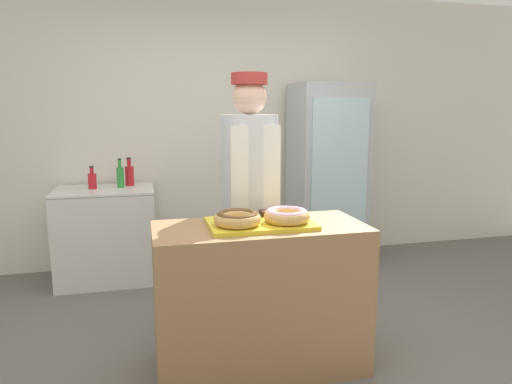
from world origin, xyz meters
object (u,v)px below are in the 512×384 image
(baker_person, at_px, (250,197))
(beverage_fridge, at_px, (327,175))
(brownie_back_left, at_px, (242,214))
(chest_freezer, at_px, (107,234))
(bottle_green, at_px, (120,176))
(serving_tray, at_px, (260,224))
(donut_chocolate_glaze, at_px, (237,218))
(brownie_back_right, at_px, (266,213))
(bottle_red, at_px, (92,180))
(donut_light_glaze, at_px, (287,215))
(bottle_red_b, at_px, (129,175))

(baker_person, distance_m, beverage_fridge, 1.61)
(brownie_back_left, distance_m, baker_person, 0.44)
(chest_freezer, height_order, bottle_green, bottle_green)
(serving_tray, distance_m, donut_chocolate_glaze, 0.16)
(brownie_back_right, height_order, bottle_red, bottle_red)
(donut_light_glaze, bearing_deg, bottle_red, 123.90)
(serving_tray, height_order, brownie_back_right, brownie_back_right)
(bottle_green, relative_size, bottle_red_b, 1.01)
(bottle_green, bearing_deg, chest_freezer, -159.56)
(serving_tray, bearing_deg, brownie_back_left, 118.28)
(baker_person, height_order, bottle_red, baker_person)
(bottle_green, bearing_deg, brownie_back_right, -61.03)
(donut_chocolate_glaze, distance_m, beverage_fridge, 2.22)
(donut_light_glaze, height_order, bottle_red_b, bottle_red_b)
(beverage_fridge, height_order, bottle_red_b, beverage_fridge)
(serving_tray, relative_size, beverage_fridge, 0.33)
(brownie_back_left, distance_m, bottle_red_b, 1.89)
(brownie_back_right, xyz_separation_m, beverage_fridge, (1.07, 1.61, -0.02))
(donut_light_glaze, distance_m, bottle_red_b, 2.16)
(bottle_red_b, bearing_deg, baker_person, -57.98)
(donut_chocolate_glaze, distance_m, donut_light_glaze, 0.29)
(baker_person, distance_m, bottle_red, 1.69)
(brownie_back_left, bearing_deg, bottle_red, 121.65)
(donut_light_glaze, xyz_separation_m, bottle_green, (-1.00, 1.86, 0.00))
(serving_tray, relative_size, brownie_back_left, 7.84)
(bottle_red, bearing_deg, bottle_green, 4.72)
(serving_tray, distance_m, bottle_red_b, 2.05)
(donut_light_glaze, distance_m, beverage_fridge, 2.06)
(donut_light_glaze, xyz_separation_m, bottle_red_b, (-0.92, 1.95, 0.00))
(donut_chocolate_glaze, bearing_deg, serving_tray, 19.34)
(chest_freezer, bearing_deg, bottle_red, 161.47)
(chest_freezer, bearing_deg, beverage_fridge, -0.18)
(bottle_red, distance_m, bottle_red_b, 0.34)
(brownie_back_right, bearing_deg, bottle_red_b, 115.66)
(serving_tray, relative_size, bottle_red_b, 2.28)
(brownie_back_right, xyz_separation_m, baker_person, (-0.01, 0.42, 0.02))
(chest_freezer, bearing_deg, bottle_green, 20.44)
(donut_chocolate_glaze, distance_m, bottle_red, 2.07)
(baker_person, xyz_separation_m, bottle_red_b, (-0.84, 1.34, 0.00))
(baker_person, distance_m, chest_freezer, 1.68)
(beverage_fridge, distance_m, chest_freezer, 2.19)
(baker_person, bearing_deg, bottle_red, 133.27)
(brownie_back_left, xyz_separation_m, beverage_fridge, (1.22, 1.61, -0.02))
(donut_chocolate_glaze, relative_size, bottle_red, 1.30)
(brownie_back_right, height_order, bottle_red_b, bottle_red_b)
(chest_freezer, bearing_deg, baker_person, -48.49)
(serving_tray, xyz_separation_m, brownie_back_left, (-0.07, 0.14, 0.03))
(brownie_back_right, bearing_deg, donut_light_glaze, -69.70)
(brownie_back_right, bearing_deg, baker_person, 90.79)
(brownie_back_left, height_order, baker_person, baker_person)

